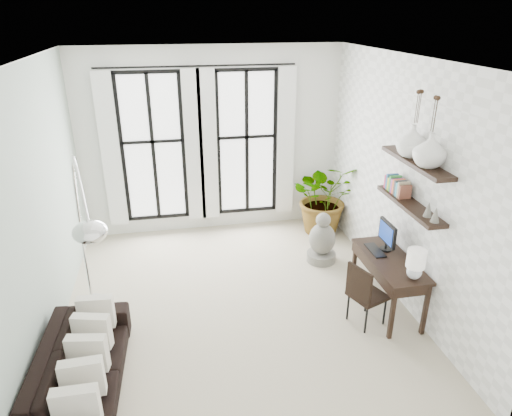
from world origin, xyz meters
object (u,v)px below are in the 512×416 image
object	(u,v)px
sofa	(80,370)
buddha	(322,241)
desk_chair	(364,292)
plant	(325,197)
arc_lamp	(80,202)
desk	(391,264)

from	to	relation	value
sofa	buddha	world-z (taller)	buddha
desk_chair	buddha	bearing A→B (deg)	68.34
desk_chair	buddha	distance (m)	1.64
plant	buddha	bearing A→B (deg)	-110.43
sofa	arc_lamp	distance (m)	1.74
arc_lamp	sofa	bearing A→B (deg)	-97.37
sofa	desk	bearing A→B (deg)	-76.68
desk	desk_chair	size ratio (longest dim) A/B	1.50
sofa	plant	bearing A→B (deg)	-46.99
plant	desk_chair	xyz separation A→B (m)	(-0.39, -2.65, -0.19)
desk_chair	arc_lamp	xyz separation A→B (m)	(-3.20, 0.27, 1.36)
desk_chair	arc_lamp	size ratio (longest dim) A/B	0.36
desk	desk_chair	xyz separation A→B (m)	(-0.44, -0.20, -0.23)
desk	desk_chair	distance (m)	0.53
desk	desk_chair	bearing A→B (deg)	-155.38
plant	desk_chair	size ratio (longest dim) A/B	1.58
plant	buddha	xyz separation A→B (m)	(-0.38, -1.01, -0.32)
sofa	arc_lamp	size ratio (longest dim) A/B	0.85
plant	arc_lamp	bearing A→B (deg)	-146.51
plant	desk	bearing A→B (deg)	-88.91
plant	desk_chair	distance (m)	2.69
sofa	arc_lamp	world-z (taller)	arc_lamp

